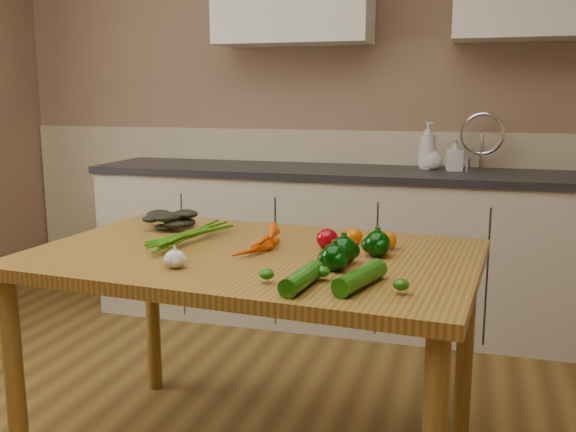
% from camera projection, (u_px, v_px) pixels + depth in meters
% --- Properties ---
extents(room, '(4.04, 5.04, 2.64)m').
position_uv_depth(room, '(114.00, 120.00, 1.75)').
color(room, brown).
rests_on(room, ground).
extents(counter_run, '(2.84, 0.64, 1.14)m').
position_uv_depth(counter_run, '(338.00, 244.00, 3.74)').
color(counter_run, '#B4AC96').
rests_on(counter_run, ground).
extents(table, '(1.55, 1.06, 0.79)m').
position_uv_depth(table, '(253.00, 277.00, 2.18)').
color(table, olive).
rests_on(table, ground).
extents(soap_bottle_a, '(0.14, 0.14, 0.26)m').
position_uv_depth(soap_bottle_a, '(428.00, 145.00, 3.61)').
color(soap_bottle_a, silver).
rests_on(soap_bottle_a, counter_run).
extents(soap_bottle_b, '(0.09, 0.10, 0.18)m').
position_uv_depth(soap_bottle_b, '(455.00, 155.00, 3.52)').
color(soap_bottle_b, silver).
rests_on(soap_bottle_b, counter_run).
extents(soap_bottle_c, '(0.15, 0.15, 0.15)m').
position_uv_depth(soap_bottle_c, '(433.00, 156.00, 3.61)').
color(soap_bottle_c, silver).
rests_on(soap_bottle_c, counter_run).
extents(carrot_bunch, '(0.29, 0.23, 0.07)m').
position_uv_depth(carrot_bunch, '(239.00, 237.00, 2.22)').
color(carrot_bunch, '#D64805').
rests_on(carrot_bunch, table).
extents(leafy_greens, '(0.21, 0.19, 0.11)m').
position_uv_depth(leafy_greens, '(168.00, 215.00, 2.54)').
color(leafy_greens, black).
rests_on(leafy_greens, table).
extents(garlic_bulb, '(0.07, 0.07, 0.06)m').
position_uv_depth(garlic_bulb, '(175.00, 259.00, 1.96)').
color(garlic_bulb, beige).
rests_on(garlic_bulb, table).
extents(pepper_a, '(0.09, 0.09, 0.09)m').
position_uv_depth(pepper_a, '(344.00, 250.00, 2.00)').
color(pepper_a, black).
rests_on(pepper_a, table).
extents(pepper_b, '(0.08, 0.08, 0.08)m').
position_uv_depth(pepper_b, '(377.00, 244.00, 2.09)').
color(pepper_b, black).
rests_on(pepper_b, table).
extents(pepper_c, '(0.08, 0.08, 0.08)m').
position_uv_depth(pepper_c, '(334.00, 258.00, 1.92)').
color(pepper_c, black).
rests_on(pepper_c, table).
extents(tomato_a, '(0.07, 0.07, 0.07)m').
position_uv_depth(tomato_a, '(327.00, 239.00, 2.21)').
color(tomato_a, maroon).
rests_on(tomato_a, table).
extents(tomato_b, '(0.06, 0.06, 0.06)m').
position_uv_depth(tomato_b, '(354.00, 236.00, 2.27)').
color(tomato_b, '#C65904').
rests_on(tomato_b, table).
extents(tomato_c, '(0.07, 0.07, 0.06)m').
position_uv_depth(tomato_c, '(387.00, 240.00, 2.19)').
color(tomato_c, '#C65904').
rests_on(tomato_c, table).
extents(zucchini_a, '(0.12, 0.24, 0.05)m').
position_uv_depth(zucchini_a, '(360.00, 278.00, 1.76)').
color(zucchini_a, '#124A07').
rests_on(zucchini_a, table).
extents(zucchini_b, '(0.08, 0.22, 0.05)m').
position_uv_depth(zucchini_b, '(302.00, 278.00, 1.76)').
color(zucchini_b, '#124A07').
rests_on(zucchini_b, table).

